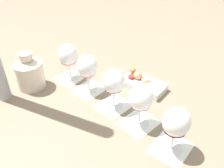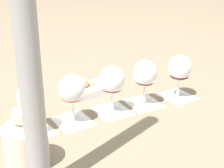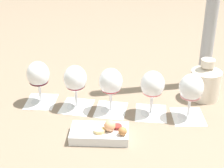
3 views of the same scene
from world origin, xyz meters
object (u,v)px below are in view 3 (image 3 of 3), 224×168
(wine_glass_0, at_px, (191,90))
(snack_dish, at_px, (101,133))
(wine_glass_4, at_px, (38,76))
(ceramic_vase, at_px, (206,81))
(wine_glass_1, at_px, (152,87))
(wine_glass_3, at_px, (75,81))
(wine_glass_2, at_px, (110,83))

(wine_glass_0, distance_m, snack_dish, 0.32)
(wine_glass_4, distance_m, ceramic_vase, 0.60)
(wine_glass_1, height_order, wine_glass_4, same)
(wine_glass_4, distance_m, snack_dish, 0.33)
(wine_glass_0, xyz_separation_m, wine_glass_3, (0.32, -0.22, -0.00))
(wine_glass_3, xyz_separation_m, snack_dish, (-0.00, 0.21, -0.08))
(wine_glass_3, bearing_deg, wine_glass_2, 145.34)
(wine_glass_2, bearing_deg, wine_glass_0, 144.73)
(ceramic_vase, bearing_deg, snack_dish, 9.39)
(wine_glass_2, bearing_deg, wine_glass_4, -37.44)
(wine_glass_2, distance_m, snack_dish, 0.19)
(wine_glass_2, relative_size, wine_glass_4, 1.00)
(wine_glass_4, xyz_separation_m, ceramic_vase, (-0.56, 0.22, -0.04))
(wine_glass_2, bearing_deg, wine_glass_3, -34.66)
(wine_glass_2, height_order, wine_glass_4, same)
(wine_glass_0, xyz_separation_m, ceramic_vase, (-0.13, -0.09, -0.04))
(ceramic_vase, height_order, snack_dish, ceramic_vase)
(wine_glass_3, height_order, ceramic_vase, wine_glass_3)
(ceramic_vase, bearing_deg, wine_glass_4, -21.84)
(wine_glass_0, height_order, wine_glass_4, same)
(wine_glass_0, xyz_separation_m, wine_glass_4, (0.42, -0.31, -0.00))
(wine_glass_4, bearing_deg, wine_glass_2, 142.56)
(wine_glass_4, bearing_deg, snack_dish, 110.31)
(wine_glass_0, xyz_separation_m, wine_glass_2, (0.22, -0.15, -0.00))
(snack_dish, bearing_deg, wine_glass_3, -88.81)
(wine_glass_2, xyz_separation_m, wine_glass_3, (0.10, -0.07, -0.00))
(wine_glass_3, bearing_deg, snack_dish, 91.19)
(ceramic_vase, relative_size, snack_dish, 0.76)
(wine_glass_1, relative_size, wine_glass_2, 1.00)
(snack_dish, bearing_deg, wine_glass_4, -69.69)
(wine_glass_1, relative_size, snack_dish, 0.78)
(wine_glass_1, distance_m, snack_dish, 0.24)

